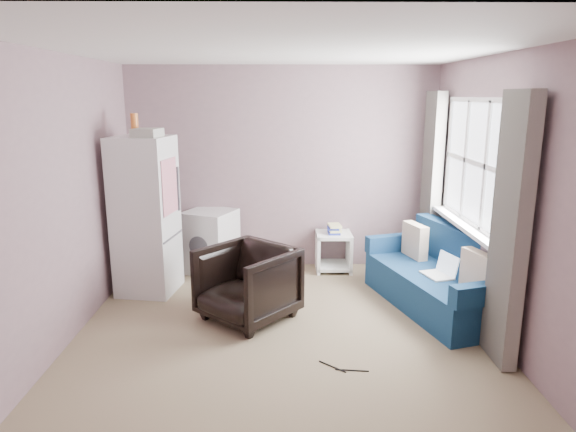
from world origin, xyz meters
name	(u,v)px	position (x,y,z in m)	size (l,w,h in m)	color
room	(285,203)	(0.02, 0.01, 1.25)	(3.84, 4.24, 2.54)	#8E7A5C
armchair	(247,280)	(-0.35, 0.44, 0.40)	(0.78, 0.73, 0.80)	black
fridge	(146,215)	(-1.49, 1.21, 0.87)	(0.68, 0.67, 1.96)	silver
washing_machine	(211,240)	(-0.89, 1.86, 0.40)	(0.72, 0.72, 0.77)	silver
side_table	(334,249)	(0.64, 1.88, 0.28)	(0.43, 0.43, 0.59)	white
sofa	(442,280)	(1.64, 0.71, 0.29)	(1.27, 1.93, 0.79)	navy
window_dressing	(463,203)	(1.78, 0.70, 1.11)	(0.17, 2.62, 2.18)	white
floor_cables	(342,368)	(0.47, -0.53, 0.01)	(0.39, 0.19, 0.01)	black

